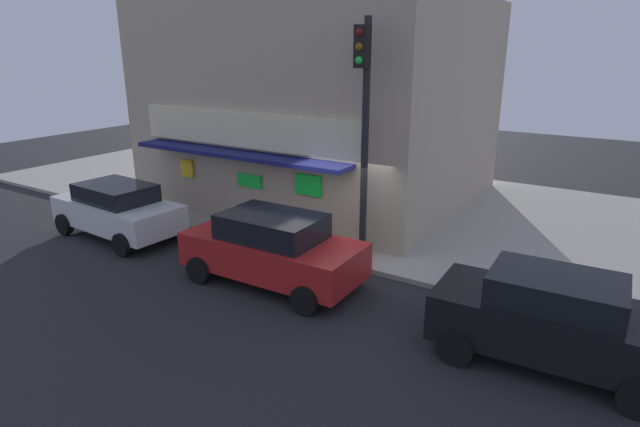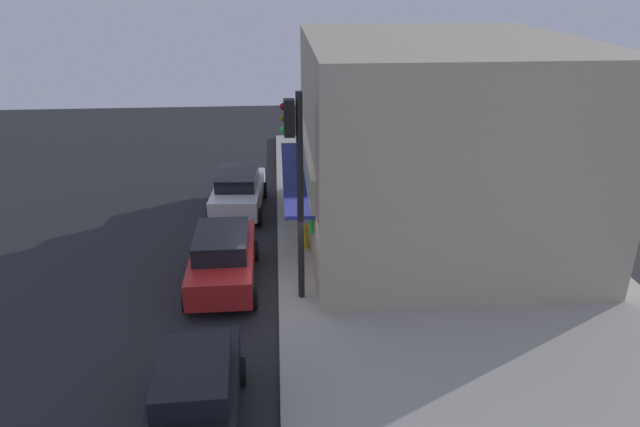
# 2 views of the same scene
# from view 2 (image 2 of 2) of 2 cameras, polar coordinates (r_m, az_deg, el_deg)

# --- Properties ---
(ground_plane) EXTENTS (50.59, 50.59, 0.00)m
(ground_plane) POSITION_cam_2_polar(r_m,az_deg,el_deg) (17.44, -4.12, -7.48)
(ground_plane) COLOR #232326
(sidewalk) EXTENTS (33.73, 10.80, 0.13)m
(sidewalk) POSITION_cam_2_polar(r_m,az_deg,el_deg) (18.19, 13.24, -6.48)
(sidewalk) COLOR #A39E93
(sidewalk) RESTS_ON ground_plane
(corner_building) EXTENTS (10.32, 9.60, 6.71)m
(corner_building) POSITION_cam_2_polar(r_m,az_deg,el_deg) (20.06, 11.40, 7.08)
(corner_building) COLOR tan
(corner_building) RESTS_ON sidewalk
(traffic_light) EXTENTS (0.32, 0.58, 5.90)m
(traffic_light) POSITION_cam_2_polar(r_m,az_deg,el_deg) (15.22, -2.36, 3.99)
(traffic_light) COLOR black
(traffic_light) RESTS_ON sidewalk
(fire_hydrant) EXTENTS (0.49, 0.25, 0.89)m
(fire_hydrant) POSITION_cam_2_polar(r_m,az_deg,el_deg) (19.40, -1.50, -2.24)
(fire_hydrant) COLOR gold
(fire_hydrant) RESTS_ON sidewalk
(trash_can) EXTENTS (0.55, 0.55, 0.87)m
(trash_can) POSITION_cam_2_polar(r_m,az_deg,el_deg) (16.99, 2.04, -6.13)
(trash_can) COLOR #2D2D2D
(trash_can) RESTS_ON sidewalk
(potted_plant_by_doorway) EXTENTS (0.77, 0.77, 1.04)m
(potted_plant_by_doorway) POSITION_cam_2_polar(r_m,az_deg,el_deg) (21.41, 2.37, 0.75)
(potted_plant_by_doorway) COLOR gray
(potted_plant_by_doorway) RESTS_ON sidewalk
(potted_plant_by_window) EXTENTS (0.64, 0.64, 0.92)m
(potted_plant_by_window) POSITION_cam_2_polar(r_m,az_deg,el_deg) (23.38, 0.03, 2.53)
(potted_plant_by_window) COLOR gray
(potted_plant_by_window) RESTS_ON sidewalk
(parked_car_black) EXTENTS (4.05, 2.07, 1.67)m
(parked_car_black) POSITION_cam_2_polar(r_m,az_deg,el_deg) (12.49, -12.21, -17.29)
(parked_car_black) COLOR black
(parked_car_black) RESTS_ON ground_plane
(parked_car_white) EXTENTS (4.19, 2.20, 1.58)m
(parked_car_white) POSITION_cam_2_polar(r_m,az_deg,el_deg) (22.84, -8.08, 2.24)
(parked_car_white) COLOR silver
(parked_car_white) RESTS_ON ground_plane
(parked_car_red) EXTENTS (4.29, 2.11, 1.70)m
(parked_car_red) POSITION_cam_2_polar(r_m,az_deg,el_deg) (17.55, -9.60, -4.33)
(parked_car_red) COLOR #AD1E1E
(parked_car_red) RESTS_ON ground_plane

